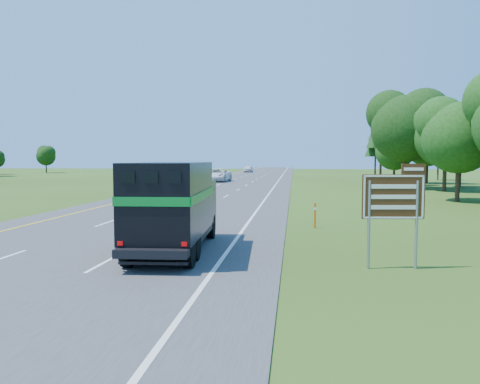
{
  "coord_description": "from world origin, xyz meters",
  "views": [
    {
      "loc": [
        7.86,
        -12.29,
        3.36
      ],
      "look_at": [
        4.93,
        13.04,
        1.56
      ],
      "focal_mm": 35.0,
      "sensor_mm": 36.0,
      "label": 1
    }
  ],
  "objects": [
    {
      "name": "white_suv",
      "position": [
        -3.4,
        55.82,
        1.02
      ],
      "size": [
        3.62,
        7.23,
        1.97
      ],
      "primitive_type": "imported",
      "rotation": [
        0.0,
        0.0,
        -0.05
      ],
      "color": "white",
      "rests_on": "road"
    },
    {
      "name": "horse_truck",
      "position": [
        3.61,
        3.95,
        1.75
      ],
      "size": [
        2.62,
        7.34,
        3.2
      ],
      "rotation": [
        0.0,
        0.0,
        0.05
      ],
      "color": "black",
      "rests_on": "road"
    },
    {
      "name": "exit_sign",
      "position": [
        10.9,
        2.29,
        2.09
      ],
      "size": [
        1.9,
        0.25,
        3.22
      ],
      "rotation": [
        0.0,
        0.0,
        0.1
      ],
      "color": "gray",
      "rests_on": "ground"
    },
    {
      "name": "delineator",
      "position": [
        8.9,
        10.6,
        0.66
      ],
      "size": [
        0.1,
        0.06,
        1.23
      ],
      "color": "#FF540D",
      "rests_on": "ground"
    },
    {
      "name": "road",
      "position": [
        0.0,
        50.0,
        0.02
      ],
      "size": [
        15.0,
        260.0,
        0.04
      ],
      "primitive_type": "cube",
      "color": "#38383A",
      "rests_on": "ground"
    },
    {
      "name": "far_car",
      "position": [
        -3.62,
        105.59,
        0.87
      ],
      "size": [
        2.22,
        4.96,
        1.65
      ],
      "primitive_type": "imported",
      "rotation": [
        0.0,
        0.0,
        -0.06
      ],
      "color": "silver",
      "rests_on": "road"
    },
    {
      "name": "ground",
      "position": [
        0.0,
        0.0,
        0.0
      ],
      "size": [
        300.0,
        300.0,
        0.0
      ],
      "primitive_type": "plane",
      "color": "#2C4211",
      "rests_on": "ground"
    },
    {
      "name": "lane_markings",
      "position": [
        0.0,
        50.0,
        0.04
      ],
      "size": [
        11.15,
        260.0,
        0.01
      ],
      "color": "yellow",
      "rests_on": "road"
    }
  ]
}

